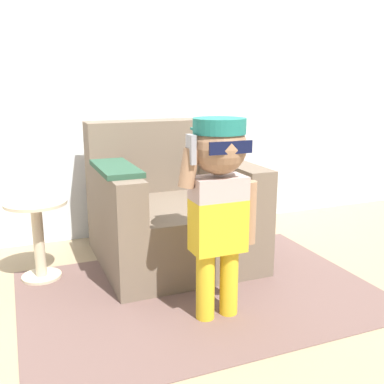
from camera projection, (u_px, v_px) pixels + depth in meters
The scene contains 6 objects.
ground_plane at pixel (184, 256), 3.01m from camera, with size 10.00×10.00×0.00m, color #998466.
wall_back at pixel (152, 59), 3.28m from camera, with size 10.00×0.05×2.60m.
armchair at pixel (169, 210), 2.93m from camera, with size 0.95×0.96×0.88m.
person_child at pixel (219, 189), 2.09m from camera, with size 0.40×0.30×0.98m.
side_table at pixel (38, 232), 2.61m from camera, with size 0.35×0.35×0.47m.
rug at pixel (200, 292), 2.49m from camera, with size 1.91×1.34×0.01m.
Camera 1 is at (-1.02, -2.63, 1.14)m, focal length 42.00 mm.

